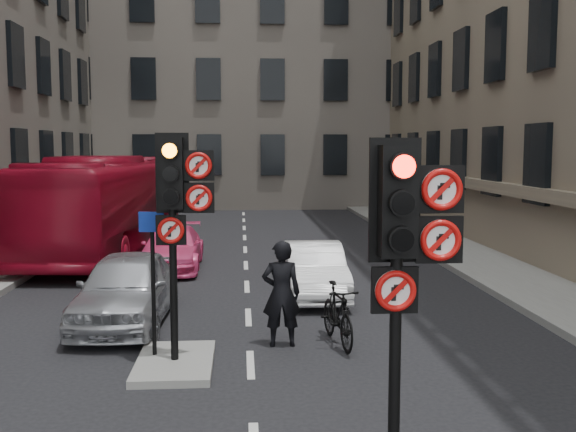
{
  "coord_description": "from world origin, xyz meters",
  "views": [
    {
      "loc": [
        -0.14,
        -5.49,
        3.5
      ],
      "look_at": [
        0.46,
        3.04,
        2.6
      ],
      "focal_mm": 42.0,
      "sensor_mm": 36.0,
      "label": 1
    }
  ],
  "objects": [
    {
      "name": "pavement_right",
      "position": [
        7.2,
        12.0,
        0.08
      ],
      "size": [
        3.0,
        50.0,
        0.16
      ],
      "primitive_type": "cube",
      "color": "gray",
      "rests_on": "ground"
    },
    {
      "name": "centre_island",
      "position": [
        -1.2,
        5.0,
        0.06
      ],
      "size": [
        1.2,
        2.0,
        0.12
      ],
      "primitive_type": "cube",
      "color": "gray",
      "rests_on": "ground"
    },
    {
      "name": "building_far",
      "position": [
        0.0,
        38.0,
        10.0
      ],
      "size": [
        30.0,
        14.0,
        20.0
      ],
      "primitive_type": "cube",
      "color": "slate",
      "rests_on": "ground"
    },
    {
      "name": "signal_near",
      "position": [
        1.49,
        0.99,
        2.58
      ],
      "size": [
        0.91,
        0.4,
        3.58
      ],
      "color": "black",
      "rests_on": "ground"
    },
    {
      "name": "signal_far",
      "position": [
        -1.11,
        4.99,
        2.7
      ],
      "size": [
        0.91,
        0.4,
        3.58
      ],
      "color": "black",
      "rests_on": "centre_island"
    },
    {
      "name": "car_silver",
      "position": [
        -2.39,
        7.67,
        0.71
      ],
      "size": [
        1.83,
        4.21,
        1.41
      ],
      "primitive_type": "imported",
      "rotation": [
        0.0,
        0.0,
        -0.04
      ],
      "color": "#AEB0B6",
      "rests_on": "ground"
    },
    {
      "name": "car_white",
      "position": [
        1.56,
        9.84,
        0.62
      ],
      "size": [
        1.32,
        3.74,
        1.23
      ],
      "primitive_type": "imported",
      "rotation": [
        0.0,
        0.0,
        -0.01
      ],
      "color": "white",
      "rests_on": "ground"
    },
    {
      "name": "car_pink",
      "position": [
        -2.09,
        13.63,
        0.59
      ],
      "size": [
        1.67,
        4.06,
        1.17
      ],
      "primitive_type": "imported",
      "rotation": [
        0.0,
        0.0,
        0.01
      ],
      "color": "#F04686",
      "rests_on": "ground"
    },
    {
      "name": "bus_red",
      "position": [
        -4.47,
        16.75,
        1.58
      ],
      "size": [
        3.56,
        11.55,
        3.17
      ],
      "primitive_type": "imported",
      "rotation": [
        0.0,
        0.0,
        -0.08
      ],
      "color": "maroon",
      "rests_on": "ground"
    },
    {
      "name": "motorcycle",
      "position": [
        1.55,
        6.0,
        0.54
      ],
      "size": [
        0.75,
        1.85,
        1.08
      ],
      "primitive_type": "imported",
      "rotation": [
        0.0,
        0.0,
        0.14
      ],
      "color": "black",
      "rests_on": "ground"
    },
    {
      "name": "motorcyclist",
      "position": [
        0.56,
        6.0,
        0.93
      ],
      "size": [
        0.68,
        0.45,
        1.86
      ],
      "primitive_type": "imported",
      "rotation": [
        0.0,
        0.0,
        3.15
      ],
      "color": "black",
      "rests_on": "ground"
    },
    {
      "name": "info_sign",
      "position": [
        -1.55,
        5.25,
        1.63
      ],
      "size": [
        0.4,
        0.14,
        2.33
      ],
      "rotation": [
        0.0,
        0.0,
        -0.11
      ],
      "color": "black",
      "rests_on": "centre_island"
    }
  ]
}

